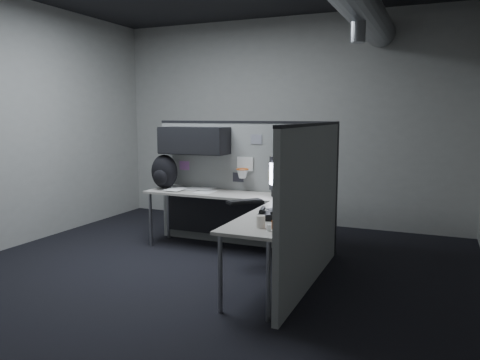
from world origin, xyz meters
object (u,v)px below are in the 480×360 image
at_px(keyboard, 245,202).
at_px(phone, 269,215).
at_px(monitor, 293,177).
at_px(backpack, 164,172).
at_px(desk, 242,209).

xyz_separation_m(keyboard, phone, (0.51, -0.65, 0.02)).
height_order(monitor, backpack, monitor).
height_order(phone, backpack, backpack).
bearing_deg(phone, keyboard, 124.54).
bearing_deg(desk, backpack, 166.69).
relative_size(monitor, backpack, 1.31).
distance_m(desk, phone, 1.11).
distance_m(monitor, keyboard, 0.71).
distance_m(desk, backpack, 1.33).
xyz_separation_m(desk, monitor, (0.53, 0.30, 0.37)).
distance_m(monitor, phone, 1.21).
distance_m(desk, monitor, 0.71).
bearing_deg(monitor, desk, -151.77).
bearing_deg(desk, phone, -54.05).
xyz_separation_m(desk, backpack, (-1.26, 0.30, 0.34)).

